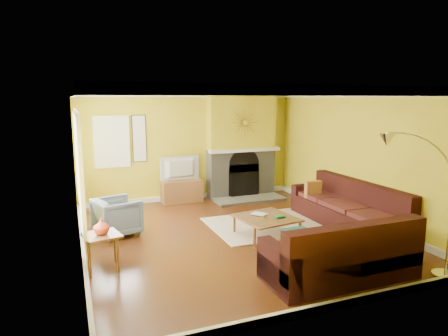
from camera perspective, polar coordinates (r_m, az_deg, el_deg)
name	(u,v)px	position (r m, az deg, el deg)	size (l,w,h in m)	color
floor	(235,235)	(7.69, 1.54, -9.55)	(5.50, 6.00, 0.02)	#5F2F14
ceiling	(235,90)	(7.26, 1.64, 11.15)	(5.50, 6.00, 0.02)	white
wall_back	(189,147)	(10.17, -5.01, 3.08)	(5.50, 0.02, 2.70)	gold
wall_front	(336,204)	(4.79, 15.77, -5.03)	(5.50, 0.02, 2.70)	gold
wall_left	(76,175)	(6.79, -20.41, -0.92)	(0.02, 6.00, 2.70)	gold
wall_right	(357,157)	(8.79, 18.42, 1.53)	(0.02, 6.00, 2.70)	gold
baseboard	(235,232)	(7.67, 1.55, -9.06)	(5.50, 6.00, 0.12)	white
crown_molding	(235,93)	(7.26, 1.64, 10.59)	(5.50, 6.00, 0.12)	white
window_left_near	(76,155)	(8.05, -20.37, 1.78)	(0.06, 1.22, 1.72)	white
window_left_far	(79,172)	(6.18, -20.01, -0.51)	(0.06, 1.22, 1.72)	white
window_back	(112,142)	(9.74, -15.75, 3.63)	(0.82, 0.06, 1.22)	white
wall_art	(139,139)	(9.83, -12.00, 4.13)	(0.34, 0.04, 1.14)	white
fireplace	(241,145)	(10.43, 2.46, 3.28)	(1.80, 0.40, 2.70)	gray
mantel	(245,150)	(10.22, 3.00, 2.57)	(1.92, 0.22, 0.08)	white
hearth	(249,199)	(10.18, 3.66, -4.47)	(1.80, 0.70, 0.06)	gray
sunburst	(245,123)	(10.17, 3.01, 6.50)	(0.70, 0.04, 0.70)	olive
rug	(269,224)	(8.31, 6.47, -7.99)	(2.40, 1.80, 0.02)	beige
sectional_sofa	(312,217)	(7.40, 12.50, -6.85)	(3.16, 3.76, 0.90)	#351211
coffee_table	(266,227)	(7.54, 6.02, -8.35)	(1.00, 1.00, 0.40)	white
media_console	(182,191)	(10.02, -6.07, -3.29)	(1.00, 0.45, 0.55)	brown
tv	(181,169)	(9.91, -6.13, -0.08)	(1.02, 0.13, 0.59)	black
subwoofer	(196,195)	(10.11, -4.05, -3.86)	(0.30, 0.30, 0.30)	white
armchair	(117,217)	(7.84, -15.03, -6.72)	(0.76, 0.78, 0.71)	slate
side_table	(103,252)	(6.40, -16.92, -11.37)	(0.50, 0.50, 0.55)	brown
vase	(101,226)	(6.27, -17.11, -7.96)	(0.24, 0.24, 0.25)	#C74320
book	(257,215)	(7.50, 4.67, -6.75)	(0.20, 0.27, 0.03)	white
arc_lamp	(421,211)	(6.03, 26.32, -5.47)	(1.35, 0.36, 2.12)	silver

